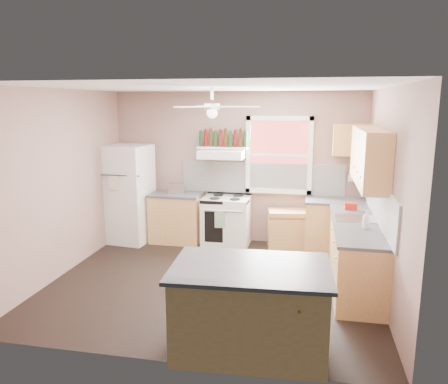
% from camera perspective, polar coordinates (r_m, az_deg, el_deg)
% --- Properties ---
extents(floor, '(4.50, 4.50, 0.00)m').
position_cam_1_polar(floor, '(6.34, -1.44, -11.64)').
color(floor, black).
rests_on(floor, ground).
extents(ceiling, '(4.50, 4.50, 0.00)m').
position_cam_1_polar(ceiling, '(5.83, -1.58, 13.54)').
color(ceiling, white).
rests_on(ceiling, ground).
extents(wall_back, '(4.50, 0.05, 2.70)m').
position_cam_1_polar(wall_back, '(7.90, 1.73, 3.21)').
color(wall_back, '#88685F').
rests_on(wall_back, ground).
extents(wall_right, '(0.05, 4.00, 2.70)m').
position_cam_1_polar(wall_right, '(5.88, 20.65, -0.45)').
color(wall_right, '#88685F').
rests_on(wall_right, ground).
extents(wall_left, '(0.05, 4.00, 2.70)m').
position_cam_1_polar(wall_left, '(6.81, -20.54, 1.11)').
color(wall_left, '#88685F').
rests_on(wall_left, ground).
extents(backsplash_back, '(2.90, 0.03, 0.55)m').
position_cam_1_polar(backsplash_back, '(7.83, 4.92, 1.79)').
color(backsplash_back, white).
rests_on(backsplash_back, wall_back).
extents(backsplash_right, '(0.03, 2.60, 0.55)m').
position_cam_1_polar(backsplash_right, '(6.20, 19.74, -1.45)').
color(backsplash_right, white).
rests_on(backsplash_right, wall_right).
extents(window_view, '(1.00, 0.02, 1.20)m').
position_cam_1_polar(window_view, '(7.74, 7.19, 4.81)').
color(window_view, maroon).
rests_on(window_view, wall_back).
extents(window_frame, '(1.16, 0.07, 1.36)m').
position_cam_1_polar(window_frame, '(7.71, 7.18, 4.79)').
color(window_frame, white).
rests_on(window_frame, wall_back).
extents(refrigerator, '(0.82, 0.81, 1.76)m').
position_cam_1_polar(refrigerator, '(8.09, -12.35, -0.24)').
color(refrigerator, white).
rests_on(refrigerator, floor).
extents(base_cabinet_left, '(0.90, 0.60, 0.86)m').
position_cam_1_polar(base_cabinet_left, '(8.02, -6.20, -3.44)').
color(base_cabinet_left, '#A98246').
rests_on(base_cabinet_left, floor).
extents(counter_left, '(0.92, 0.62, 0.04)m').
position_cam_1_polar(counter_left, '(7.92, -6.27, -0.30)').
color(counter_left, '#414043').
rests_on(counter_left, base_cabinet_left).
extents(toaster, '(0.30, 0.19, 0.18)m').
position_cam_1_polar(toaster, '(7.87, -6.17, 0.45)').
color(toaster, silver).
rests_on(toaster, counter_left).
extents(stove, '(0.83, 0.65, 0.86)m').
position_cam_1_polar(stove, '(7.80, 0.34, -3.81)').
color(stove, white).
rests_on(stove, floor).
extents(range_hood, '(0.78, 0.50, 0.14)m').
position_cam_1_polar(range_hood, '(7.64, -0.31, 4.97)').
color(range_hood, white).
rests_on(range_hood, wall_back).
extents(bottle_shelf, '(0.90, 0.26, 0.03)m').
position_cam_1_polar(bottle_shelf, '(7.75, -0.13, 5.80)').
color(bottle_shelf, white).
rests_on(bottle_shelf, range_hood).
extents(cart, '(0.73, 0.55, 0.67)m').
position_cam_1_polar(cart, '(7.73, 8.30, -4.81)').
color(cart, '#A98246').
rests_on(cart, floor).
extents(base_cabinet_corner, '(1.00, 0.60, 0.86)m').
position_cam_1_polar(base_cabinet_corner, '(7.68, 14.29, -4.42)').
color(base_cabinet_corner, '#A98246').
rests_on(base_cabinet_corner, floor).
extents(base_cabinet_right, '(0.60, 2.20, 0.86)m').
position_cam_1_polar(base_cabinet_right, '(6.37, 16.72, -7.90)').
color(base_cabinet_right, '#A98246').
rests_on(base_cabinet_right, floor).
extents(counter_corner, '(1.02, 0.62, 0.04)m').
position_cam_1_polar(counter_corner, '(7.57, 14.46, -1.14)').
color(counter_corner, '#414043').
rests_on(counter_corner, base_cabinet_corner).
extents(counter_right, '(0.62, 2.22, 0.04)m').
position_cam_1_polar(counter_right, '(6.23, 16.87, -4.00)').
color(counter_right, '#414043').
rests_on(counter_right, base_cabinet_right).
extents(sink, '(0.55, 0.45, 0.03)m').
position_cam_1_polar(sink, '(6.42, 16.71, -3.40)').
color(sink, silver).
rests_on(sink, counter_right).
extents(faucet, '(0.03, 0.03, 0.14)m').
position_cam_1_polar(faucet, '(6.42, 18.17, -2.80)').
color(faucet, silver).
rests_on(faucet, sink).
extents(upper_cabinet_right, '(0.33, 1.80, 0.76)m').
position_cam_1_polar(upper_cabinet_right, '(6.28, 18.45, 4.40)').
color(upper_cabinet_right, '#A98246').
rests_on(upper_cabinet_right, wall_right).
extents(upper_cabinet_corner, '(0.60, 0.33, 0.52)m').
position_cam_1_polar(upper_cabinet_corner, '(7.57, 16.32, 6.57)').
color(upper_cabinet_corner, '#A98246').
rests_on(upper_cabinet_corner, wall_back).
extents(paper_towel, '(0.26, 0.12, 0.12)m').
position_cam_1_polar(paper_towel, '(7.69, 16.92, 1.72)').
color(paper_towel, white).
rests_on(paper_towel, wall_back).
extents(island, '(1.55, 1.03, 0.86)m').
position_cam_1_polar(island, '(4.61, 3.44, -15.12)').
color(island, '#A98246').
rests_on(island, floor).
extents(island_top, '(1.64, 1.12, 0.04)m').
position_cam_1_polar(island_top, '(4.43, 3.51, -9.92)').
color(island_top, '#414043').
rests_on(island_top, island).
extents(ceiling_fan_hub, '(0.20, 0.20, 0.08)m').
position_cam_1_polar(ceiling_fan_hub, '(5.83, -1.57, 11.08)').
color(ceiling_fan_hub, white).
rests_on(ceiling_fan_hub, ceiling).
extents(soap_bottle, '(0.11, 0.11, 0.24)m').
position_cam_1_polar(soap_bottle, '(5.94, 18.06, -3.43)').
color(soap_bottle, silver).
rests_on(soap_bottle, counter_right).
extents(red_caddy, '(0.18, 0.13, 0.10)m').
position_cam_1_polar(red_caddy, '(6.94, 16.20, -1.79)').
color(red_caddy, '#A9190E').
rests_on(red_caddy, counter_right).
extents(wine_bottles, '(0.86, 0.06, 0.31)m').
position_cam_1_polar(wine_bottles, '(7.73, -0.13, 6.98)').
color(wine_bottles, '#143819').
rests_on(wine_bottles, bottle_shelf).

